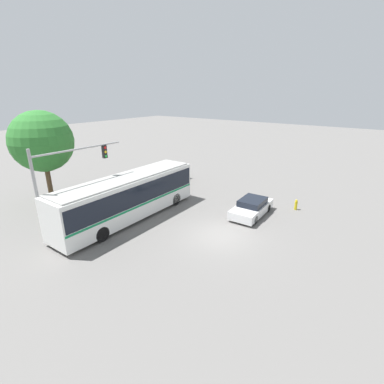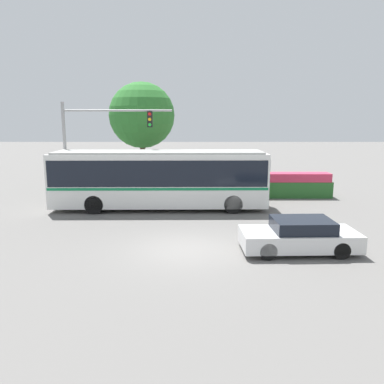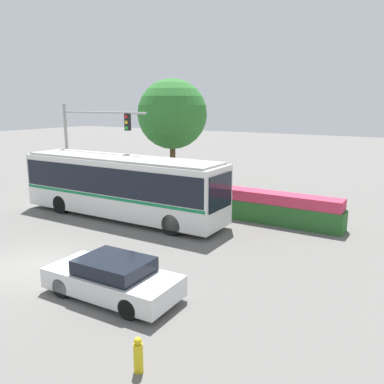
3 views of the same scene
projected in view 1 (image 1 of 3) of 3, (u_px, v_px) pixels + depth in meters
ground_plane at (219, 236)px, 18.27m from camera, size 140.00×140.00×0.00m
city_bus at (129, 195)px, 20.25m from camera, size 11.82×2.70×3.24m
sedan_foreground at (252, 207)px, 21.22m from camera, size 4.41×2.02×1.27m
traffic_light_pole at (63, 176)px, 17.35m from camera, size 6.36×0.24×5.93m
flowering_hedge at (150, 182)px, 26.68m from camera, size 10.30×1.11×1.56m
street_tree_left at (42, 142)px, 21.86m from camera, size 4.77×4.77×7.62m
fire_hydrant at (296, 205)px, 22.22m from camera, size 0.22×0.22×0.86m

